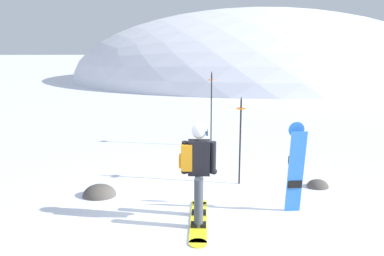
{
  "coord_description": "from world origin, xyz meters",
  "views": [
    {
      "loc": [
        -0.86,
        -6.29,
        2.92
      ],
      "look_at": [
        -0.09,
        2.78,
        1.0
      ],
      "focal_mm": 35.94,
      "sensor_mm": 36.0,
      "label": 1
    }
  ],
  "objects_px": {
    "piste_marker_near": "(211,104)",
    "rock_dark": "(100,196)",
    "piste_marker_far": "(240,135)",
    "rock_mid": "(317,187)",
    "spare_snowboard": "(296,168)",
    "snowboarder_main": "(197,170)"
  },
  "relations": [
    {
      "from": "rock_mid",
      "to": "rock_dark",
      "type": "bearing_deg",
      "value": -178.71
    },
    {
      "from": "spare_snowboard",
      "to": "piste_marker_near",
      "type": "bearing_deg",
      "value": 100.02
    },
    {
      "from": "snowboarder_main",
      "to": "piste_marker_near",
      "type": "height_order",
      "value": "piste_marker_near"
    },
    {
      "from": "piste_marker_far",
      "to": "piste_marker_near",
      "type": "bearing_deg",
      "value": 93.18
    },
    {
      "from": "piste_marker_far",
      "to": "rock_mid",
      "type": "bearing_deg",
      "value": -11.97
    },
    {
      "from": "piste_marker_near",
      "to": "rock_dark",
      "type": "bearing_deg",
      "value": -126.46
    },
    {
      "from": "snowboarder_main",
      "to": "piste_marker_far",
      "type": "xyz_separation_m",
      "value": [
        1.1,
        1.77,
        0.18
      ]
    },
    {
      "from": "spare_snowboard",
      "to": "rock_mid",
      "type": "height_order",
      "value": "spare_snowboard"
    },
    {
      "from": "rock_dark",
      "to": "rock_mid",
      "type": "xyz_separation_m",
      "value": [
        4.56,
        0.1,
        0.0
      ]
    },
    {
      "from": "spare_snowboard",
      "to": "snowboarder_main",
      "type": "bearing_deg",
      "value": -172.85
    },
    {
      "from": "piste_marker_near",
      "to": "rock_dark",
      "type": "xyz_separation_m",
      "value": [
        -2.75,
        -3.72,
        -1.27
      ]
    },
    {
      "from": "spare_snowboard",
      "to": "piste_marker_far",
      "type": "distance_m",
      "value": 1.7
    },
    {
      "from": "spare_snowboard",
      "to": "piste_marker_far",
      "type": "relative_size",
      "value": 0.86
    },
    {
      "from": "spare_snowboard",
      "to": "piste_marker_far",
      "type": "xyz_separation_m",
      "value": [
        -0.67,
        1.54,
        0.26
      ]
    },
    {
      "from": "snowboarder_main",
      "to": "rock_mid",
      "type": "bearing_deg",
      "value": 27.57
    },
    {
      "from": "spare_snowboard",
      "to": "rock_dark",
      "type": "relative_size",
      "value": 2.49
    },
    {
      "from": "piste_marker_near",
      "to": "rock_dark",
      "type": "distance_m",
      "value": 4.8
    },
    {
      "from": "snowboarder_main",
      "to": "piste_marker_far",
      "type": "relative_size",
      "value": 0.95
    },
    {
      "from": "snowboarder_main",
      "to": "piste_marker_near",
      "type": "xyz_separation_m",
      "value": [
        0.91,
        5.04,
        0.35
      ]
    },
    {
      "from": "piste_marker_near",
      "to": "rock_dark",
      "type": "relative_size",
      "value": 3.38
    },
    {
      "from": "piste_marker_near",
      "to": "rock_mid",
      "type": "height_order",
      "value": "piste_marker_near"
    },
    {
      "from": "rock_mid",
      "to": "spare_snowboard",
      "type": "bearing_deg",
      "value": -128.55
    }
  ]
}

